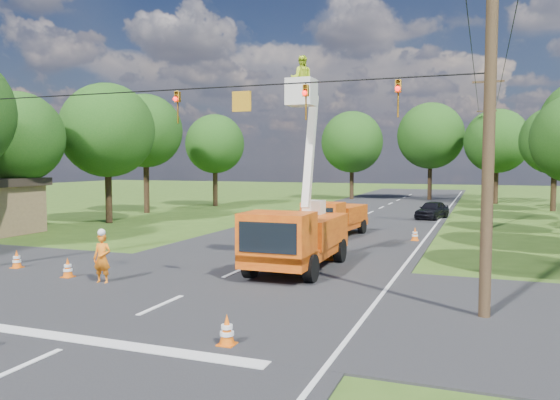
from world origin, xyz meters
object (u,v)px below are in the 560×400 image
at_px(traffic_cone_4, 68,268).
at_px(tree_left_f, 215,144).
at_px(traffic_cone_3, 315,246).
at_px(tree_left_e, 146,131).
at_px(ground_worker, 102,258).
at_px(traffic_cone_5, 17,259).
at_px(tree_far_a, 352,142).
at_px(distant_car, 432,210).
at_px(pole_right_far, 486,151).
at_px(tree_right_e, 555,140).
at_px(tree_left_c, 17,138).
at_px(pole_right_mid, 487,144).
at_px(second_truck, 335,218).
at_px(traffic_cone_2, 330,252).
at_px(tree_left_d, 107,131).
at_px(pole_right_near, 489,120).
at_px(traffic_cone_7, 415,234).
at_px(bucket_truck, 297,226).
at_px(traffic_cone_1, 227,330).
at_px(tree_far_b, 431,136).
at_px(tree_far_c, 497,141).

height_order(traffic_cone_4, tree_left_f, tree_left_f).
distance_m(traffic_cone_3, tree_left_e, 23.90).
xyz_separation_m(ground_worker, traffic_cone_4, (-1.69, 0.27, -0.49)).
relative_size(traffic_cone_5, tree_far_a, 0.07).
xyz_separation_m(distant_car, tree_left_f, (-19.80, 4.92, 5.04)).
xyz_separation_m(traffic_cone_4, traffic_cone_5, (-3.03, 0.68, 0.00)).
distance_m(pole_right_far, tree_right_e, 7.32).
height_order(pole_right_far, tree_left_c, pole_right_far).
bearing_deg(pole_right_mid, second_truck, -139.76).
bearing_deg(traffic_cone_2, tree_far_a, 101.69).
xyz_separation_m(traffic_cone_4, tree_left_c, (-11.37, 8.92, 5.08)).
bearing_deg(tree_right_e, tree_left_d, -145.22).
bearing_deg(tree_left_d, pole_right_near, -32.55).
distance_m(traffic_cone_7, tree_left_d, 21.03).
relative_size(traffic_cone_2, traffic_cone_7, 1.00).
distance_m(ground_worker, tree_right_e, 39.50).
relative_size(tree_left_d, tree_far_a, 0.97).
xyz_separation_m(traffic_cone_7, tree_left_c, (-21.66, -4.48, 5.08)).
relative_size(bucket_truck, traffic_cone_7, 11.28).
relative_size(traffic_cone_5, pole_right_near, 0.07).
height_order(traffic_cone_1, traffic_cone_5, same).
bearing_deg(traffic_cone_4, pole_right_near, -0.35).
bearing_deg(pole_right_mid, tree_left_d, -167.99).
bearing_deg(pole_right_mid, traffic_cone_1, -102.30).
distance_m(traffic_cone_1, tree_far_b, 49.75).
height_order(pole_right_far, tree_far_c, pole_right_far).
bearing_deg(tree_far_a, pole_right_near, -72.57).
bearing_deg(tree_left_c, tree_right_e, 40.63).
distance_m(traffic_cone_7, pole_right_mid, 8.73).
height_order(second_truck, pole_right_mid, pole_right_mid).
height_order(ground_worker, tree_right_e, tree_right_e).
bearing_deg(distant_car, ground_worker, -94.22).
xyz_separation_m(tree_left_d, tree_far_c, (24.50, 27.00, -0.06)).
height_order(second_truck, tree_left_c, tree_left_c).
distance_m(traffic_cone_2, tree_far_a, 37.67).
distance_m(distant_car, tree_far_a, 21.25).
relative_size(traffic_cone_5, tree_far_c, 0.08).
xyz_separation_m(traffic_cone_4, pole_right_mid, (13.63, 19.92, 4.75)).
xyz_separation_m(second_truck, tree_far_b, (2.10, 31.44, 5.77)).
relative_size(traffic_cone_2, pole_right_far, 0.07).
height_order(traffic_cone_2, tree_far_a, tree_far_a).
xyz_separation_m(traffic_cone_3, tree_left_f, (-16.32, 22.07, 5.33)).
bearing_deg(tree_left_f, tree_left_c, -94.63).
bearing_deg(tree_left_c, tree_left_d, 75.96).
xyz_separation_m(bucket_truck, second_truck, (-1.04, 9.39, -0.65)).
height_order(traffic_cone_2, traffic_cone_3, same).
relative_size(traffic_cone_5, traffic_cone_7, 1.00).
bearing_deg(ground_worker, bucket_truck, 32.20).
height_order(distant_car, traffic_cone_7, distant_car).
bearing_deg(second_truck, bucket_truck, -77.70).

